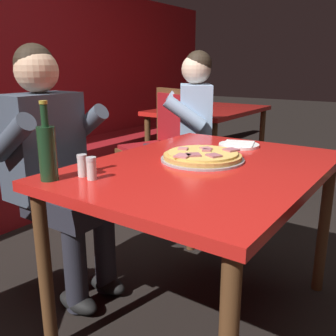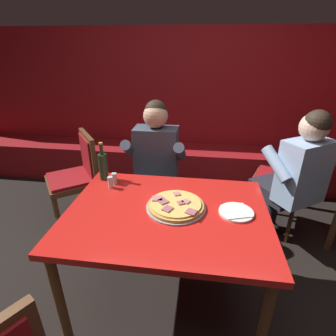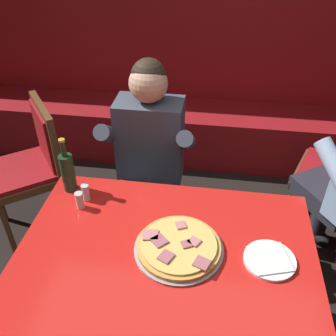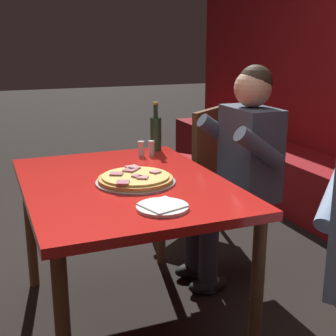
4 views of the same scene
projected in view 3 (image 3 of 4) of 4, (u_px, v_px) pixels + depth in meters
booth_wall_panel at (203, 41)px, 3.15m from camera, size 6.80×0.16×1.90m
booth_bench at (197, 133)px, 3.32m from camera, size 6.46×0.48×0.46m
main_dining_table at (165, 269)px, 1.58m from camera, size 1.24×0.92×0.76m
pizza at (179, 247)px, 1.54m from camera, size 0.37×0.37×0.05m
plate_white_paper at (270, 260)px, 1.50m from camera, size 0.21×0.21×0.02m
beer_bottle at (68, 171)px, 1.81m from camera, size 0.07×0.07×0.29m
shaker_red_pepper_flakes at (86, 193)px, 1.79m from camera, size 0.04×0.04×0.09m
shaker_oregano at (80, 201)px, 1.74m from camera, size 0.04×0.04×0.09m
diner_seated_blue_shirt at (148, 160)px, 2.17m from camera, size 0.53×0.53×1.27m
dining_chair_near_left at (32, 161)px, 2.42m from camera, size 0.62×0.62×0.93m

